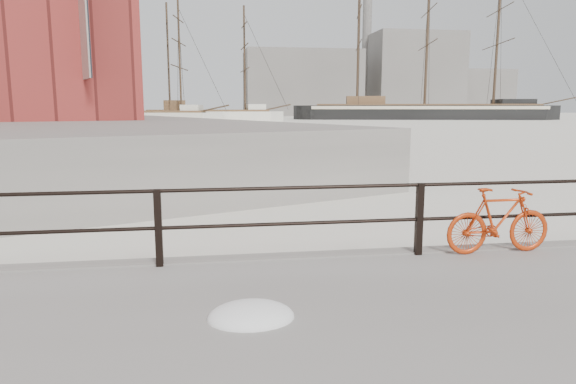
{
  "coord_description": "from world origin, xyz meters",
  "views": [
    {
      "loc": [
        -6.33,
        -6.7,
        2.37
      ],
      "look_at": [
        -5.08,
        1.5,
        1.0
      ],
      "focal_mm": 32.0,
      "sensor_mm": 36.0,
      "label": 1
    }
  ],
  "objects_px": {
    "schooner_left": "(144,123)",
    "schooner_mid": "(209,122)",
    "bicycle": "(499,221)",
    "barque_black": "(424,119)"
  },
  "relations": [
    {
      "from": "schooner_left",
      "to": "schooner_mid",
      "type": "bearing_deg",
      "value": 24.85
    },
    {
      "from": "bicycle",
      "to": "schooner_left",
      "type": "distance_m",
      "value": 78.64
    },
    {
      "from": "schooner_mid",
      "to": "schooner_left",
      "type": "relative_size",
      "value": 1.04
    },
    {
      "from": "bicycle",
      "to": "barque_black",
      "type": "relative_size",
      "value": 0.03
    },
    {
      "from": "barque_black",
      "to": "schooner_left",
      "type": "relative_size",
      "value": 2.24
    },
    {
      "from": "bicycle",
      "to": "schooner_mid",
      "type": "height_order",
      "value": "schooner_mid"
    },
    {
      "from": "bicycle",
      "to": "schooner_left",
      "type": "relative_size",
      "value": 0.06
    },
    {
      "from": "barque_black",
      "to": "schooner_left",
      "type": "bearing_deg",
      "value": -152.53
    },
    {
      "from": "schooner_left",
      "to": "barque_black",
      "type": "bearing_deg",
      "value": 23.56
    },
    {
      "from": "barque_black",
      "to": "schooner_mid",
      "type": "distance_m",
      "value": 43.45
    }
  ]
}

